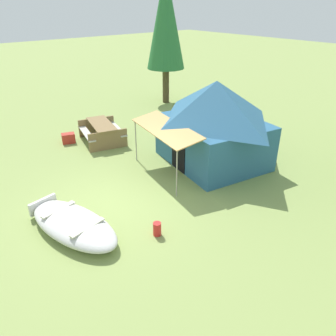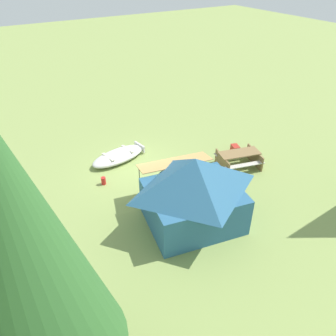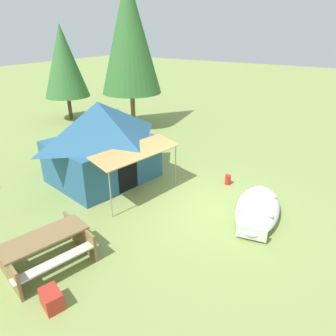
% 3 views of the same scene
% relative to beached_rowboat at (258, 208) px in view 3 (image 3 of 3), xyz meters
% --- Properties ---
extents(ground_plane, '(80.00, 80.00, 0.00)m').
position_rel_beached_rowboat_xyz_m(ground_plane, '(-0.42, 1.39, -0.23)').
color(ground_plane, '#879C51').
extents(beached_rowboat, '(2.93, 1.68, 0.45)m').
position_rel_beached_rowboat_xyz_m(beached_rowboat, '(0.00, 0.00, 0.00)').
color(beached_rowboat, silver).
rests_on(beached_rowboat, ground_plane).
extents(canvas_cabin_tent, '(3.90, 4.21, 2.72)m').
position_rel_beached_rowboat_xyz_m(canvas_cabin_tent, '(-0.57, 5.32, 1.18)').
color(canvas_cabin_tent, '#2C5F85').
rests_on(canvas_cabin_tent, ground_plane).
extents(picnic_table, '(2.14, 1.85, 0.74)m').
position_rel_beached_rowboat_xyz_m(picnic_table, '(-4.49, 3.36, 0.24)').
color(picnic_table, olive).
rests_on(picnic_table, ground_plane).
extents(cooler_box, '(0.46, 0.55, 0.37)m').
position_rel_beached_rowboat_xyz_m(cooler_box, '(-5.22, 2.29, -0.05)').
color(cooler_box, '#B52E21').
rests_on(cooler_box, ground_plane).
extents(fuel_can, '(0.24, 0.24, 0.33)m').
position_rel_beached_rowboat_xyz_m(fuel_can, '(1.35, 1.45, -0.06)').
color(fuel_can, red).
rests_on(fuel_can, ground_plane).
extents(pine_tree_back_right, '(2.45, 2.45, 5.11)m').
position_rel_beached_rowboat_xyz_m(pine_tree_back_right, '(4.14, 12.37, 2.97)').
color(pine_tree_back_right, '#503A27').
rests_on(pine_tree_back_right, ground_plane).
extents(pine_tree_far_center, '(3.02, 3.02, 7.29)m').
position_rel_beached_rowboat_xyz_m(pine_tree_far_center, '(5.03, 8.44, 4.30)').
color(pine_tree_far_center, brown).
rests_on(pine_tree_far_center, ground_plane).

